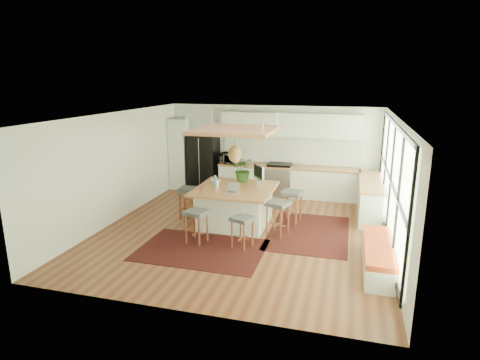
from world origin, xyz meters
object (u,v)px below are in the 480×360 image
(island, at_px, (235,206))
(fridge, at_px, (204,161))
(stool_near_right, at_px, (242,232))
(stool_right_back, at_px, (291,208))
(stool_near_left, at_px, (197,227))
(laptop, at_px, (231,187))
(microwave, at_px, (230,157))
(monitor, at_px, (258,174))
(stool_right_front, at_px, (278,220))
(stool_left_side, at_px, (189,205))
(island_plant, at_px, (244,172))

(island, bearing_deg, fridge, 123.48)
(stool_near_right, xyz_separation_m, stool_right_back, (0.77, 1.84, 0.00))
(stool_near_left, relative_size, stool_near_right, 1.07)
(laptop, height_order, microwave, microwave)
(stool_near_right, distance_m, monitor, 1.99)
(stool_near_right, distance_m, stool_right_back, 2.00)
(stool_near_left, relative_size, laptop, 2.23)
(fridge, relative_size, stool_right_back, 2.27)
(stool_right_front, bearing_deg, monitor, 126.69)
(laptop, bearing_deg, stool_left_side, 174.14)
(laptop, bearing_deg, monitor, 80.63)
(island, xyz_separation_m, stool_near_left, (-0.48, -1.33, -0.11))
(stool_right_front, height_order, laptop, laptop)
(stool_near_right, bearing_deg, stool_right_back, 67.38)
(stool_near_left, xyz_separation_m, stool_left_side, (-0.78, 1.46, 0.00))
(island, xyz_separation_m, island_plant, (0.04, 0.64, 0.71))
(stool_right_front, relative_size, microwave, 1.39)
(island, distance_m, stool_near_left, 1.42)
(island_plant, bearing_deg, stool_right_back, -5.85)
(stool_near_right, xyz_separation_m, microwave, (-1.50, 4.09, 0.76))
(fridge, bearing_deg, island_plant, -46.30)
(stool_near_left, xyz_separation_m, stool_near_right, (1.02, -0.00, 0.00))
(stool_right_front, bearing_deg, stool_right_back, 78.84)
(island, height_order, stool_right_front, island)
(microwave, bearing_deg, island, -59.03)
(stool_left_side, distance_m, monitor, 1.95)
(stool_near_left, height_order, microwave, microwave)
(fridge, distance_m, stool_right_front, 4.41)
(stool_right_front, relative_size, island_plant, 1.25)
(island, height_order, microwave, microwave)
(stool_right_back, distance_m, stool_left_side, 2.60)
(stool_near_right, bearing_deg, monitor, 92.29)
(stool_near_right, xyz_separation_m, laptop, (-0.51, 0.91, 0.70))
(monitor, bearing_deg, stool_left_side, -115.98)
(stool_right_back, relative_size, island_plant, 1.26)
(island, height_order, island_plant, island_plant)
(laptop, xyz_separation_m, monitor, (0.44, 0.89, 0.14))
(stool_right_back, bearing_deg, stool_left_side, -171.45)
(stool_left_side, distance_m, laptop, 1.57)
(stool_right_front, distance_m, island_plant, 1.72)
(stool_right_front, height_order, microwave, microwave)
(island_plant, bearing_deg, stool_near_left, -104.90)
(fridge, relative_size, stool_left_side, 2.28)
(stool_near_right, height_order, microwave, microwave)
(stool_near_left, relative_size, microwave, 1.28)
(stool_near_left, distance_m, stool_right_back, 2.57)
(stool_near_left, height_order, monitor, monitor)
(island, distance_m, island_plant, 0.96)
(stool_left_side, xyz_separation_m, monitor, (1.73, 0.35, 0.83))
(stool_right_front, bearing_deg, microwave, 123.31)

